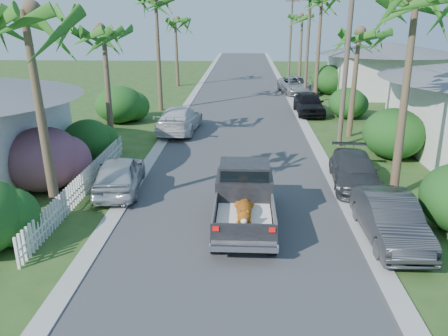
# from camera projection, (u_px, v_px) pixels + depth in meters

# --- Properties ---
(ground) EXTENTS (120.00, 120.00, 0.00)m
(ground) POSITION_uv_depth(u_px,v_px,m) (230.00, 274.00, 12.16)
(ground) COLOR #284B1C
(ground) RESTS_ON ground
(road) EXTENTS (8.00, 100.00, 0.02)m
(road) POSITION_uv_depth(u_px,v_px,m) (240.00, 103.00, 35.73)
(road) COLOR #38383A
(road) RESTS_ON ground
(curb_left) EXTENTS (0.60, 100.00, 0.06)m
(curb_left) POSITION_uv_depth(u_px,v_px,m) (188.00, 103.00, 35.91)
(curb_left) COLOR #A5A39E
(curb_left) RESTS_ON ground
(curb_right) EXTENTS (0.60, 100.00, 0.06)m
(curb_right) POSITION_uv_depth(u_px,v_px,m) (293.00, 104.00, 35.53)
(curb_right) COLOR #A5A39E
(curb_right) RESTS_ON ground
(pickup_truck) EXTENTS (1.98, 5.12, 2.06)m
(pickup_truck) POSITION_uv_depth(u_px,v_px,m) (244.00, 194.00, 15.00)
(pickup_truck) COLOR black
(pickup_truck) RESTS_ON ground
(parked_car_rn) EXTENTS (1.57, 4.39, 1.44)m
(parked_car_rn) POSITION_uv_depth(u_px,v_px,m) (390.00, 219.00, 13.82)
(parked_car_rn) COLOR #2B2D30
(parked_car_rn) RESTS_ON ground
(parked_car_rm) EXTENTS (2.23, 4.66, 1.31)m
(parked_car_rm) POSITION_uv_depth(u_px,v_px,m) (354.00, 171.00, 18.32)
(parked_car_rm) COLOR #323438
(parked_car_rm) RESTS_ON ground
(parked_car_rf) EXTENTS (1.97, 4.72, 1.60)m
(parked_car_rf) POSITION_uv_depth(u_px,v_px,m) (309.00, 103.00, 31.57)
(parked_car_rf) COLOR black
(parked_car_rf) RESTS_ON ground
(parked_car_rd) EXTENTS (3.22, 5.71, 1.50)m
(parked_car_rd) POSITION_uv_depth(u_px,v_px,m) (296.00, 85.00, 39.97)
(parked_car_rd) COLOR #9FA1A5
(parked_car_rd) RESTS_ON ground
(parked_car_ln) EXTENTS (2.19, 4.45, 1.46)m
(parked_car_ln) POSITION_uv_depth(u_px,v_px,m) (120.00, 174.00, 17.72)
(parked_car_ln) COLOR silver
(parked_car_ln) RESTS_ON ground
(parked_car_lf) EXTENTS (2.54, 5.50, 1.56)m
(parked_car_lf) POSITION_uv_depth(u_px,v_px,m) (180.00, 119.00, 26.78)
(parked_car_lf) COLOR silver
(parked_car_lf) RESTS_ON ground
(palm_l_a) EXTENTS (4.40, 4.40, 8.20)m
(palm_l_a) POSITION_uv_depth(u_px,v_px,m) (26.00, 11.00, 12.97)
(palm_l_a) COLOR brown
(palm_l_a) RESTS_ON ground
(palm_l_b) EXTENTS (4.40, 4.40, 7.40)m
(palm_l_b) POSITION_uv_depth(u_px,v_px,m) (103.00, 30.00, 21.74)
(palm_l_b) COLOR brown
(palm_l_b) RESTS_ON ground
(palm_l_d) EXTENTS (4.40, 4.40, 7.70)m
(palm_l_d) POSITION_uv_depth(u_px,v_px,m) (175.00, 19.00, 42.37)
(palm_l_d) COLOR brown
(palm_l_d) RESTS_ON ground
(palm_r_b) EXTENTS (4.40, 4.40, 7.20)m
(palm_r_b) POSITION_uv_depth(u_px,v_px,m) (359.00, 32.00, 24.04)
(palm_r_b) COLOR brown
(palm_r_b) RESTS_ON ground
(palm_r_d) EXTENTS (4.40, 4.40, 8.00)m
(palm_r_d) POSITION_uv_depth(u_px,v_px,m) (303.00, 16.00, 47.35)
(palm_r_d) COLOR brown
(palm_r_d) RESTS_ON ground
(shrub_l_b) EXTENTS (3.00, 3.30, 2.60)m
(shrub_l_b) POSITION_uv_depth(u_px,v_px,m) (44.00, 159.00, 17.74)
(shrub_l_b) COLOR #BA1A79
(shrub_l_b) RESTS_ON ground
(shrub_l_c) EXTENTS (2.40, 2.64, 2.00)m
(shrub_l_c) POSITION_uv_depth(u_px,v_px,m) (88.00, 140.00, 21.59)
(shrub_l_c) COLOR #14481B
(shrub_l_c) RESTS_ON ground
(shrub_l_d) EXTENTS (3.20, 3.52, 2.40)m
(shrub_l_d) POSITION_uv_depth(u_px,v_px,m) (119.00, 105.00, 29.09)
(shrub_l_d) COLOR #14481B
(shrub_l_d) RESTS_ON ground
(shrub_r_b) EXTENTS (3.00, 3.30, 2.50)m
(shrub_r_b) POSITION_uv_depth(u_px,v_px,m) (394.00, 133.00, 21.77)
(shrub_r_b) COLOR #14481B
(shrub_r_b) RESTS_ON ground
(shrub_r_c) EXTENTS (2.60, 2.86, 2.10)m
(shrub_r_c) POSITION_uv_depth(u_px,v_px,m) (347.00, 103.00, 30.33)
(shrub_r_c) COLOR #14481B
(shrub_r_c) RESTS_ON ground
(shrub_r_d) EXTENTS (3.20, 3.52, 2.60)m
(shrub_r_d) POSITION_uv_depth(u_px,v_px,m) (329.00, 80.00, 39.66)
(shrub_r_d) COLOR #14481B
(shrub_r_d) RESTS_ON ground
(picket_fence) EXTENTS (0.10, 11.00, 1.00)m
(picket_fence) POSITION_uv_depth(u_px,v_px,m) (85.00, 183.00, 17.45)
(picket_fence) COLOR white
(picket_fence) RESTS_ON ground
(house_right_far) EXTENTS (9.00, 8.00, 4.60)m
(house_right_far) POSITION_uv_depth(u_px,v_px,m) (386.00, 71.00, 39.16)
(house_right_far) COLOR silver
(house_right_far) RESTS_ON ground
(utility_pole_b) EXTENTS (1.60, 0.26, 9.00)m
(utility_pole_b) POSITION_uv_depth(u_px,v_px,m) (347.00, 61.00, 22.65)
(utility_pole_b) COLOR brown
(utility_pole_b) RESTS_ON ground
(utility_pole_c) EXTENTS (1.60, 0.26, 9.00)m
(utility_pole_c) POSITION_uv_depth(u_px,v_px,m) (308.00, 43.00, 36.79)
(utility_pole_c) COLOR brown
(utility_pole_c) RESTS_ON ground
(utility_pole_d) EXTENTS (1.60, 0.26, 9.00)m
(utility_pole_d) POSITION_uv_depth(u_px,v_px,m) (291.00, 35.00, 50.92)
(utility_pole_d) COLOR brown
(utility_pole_d) RESTS_ON ground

